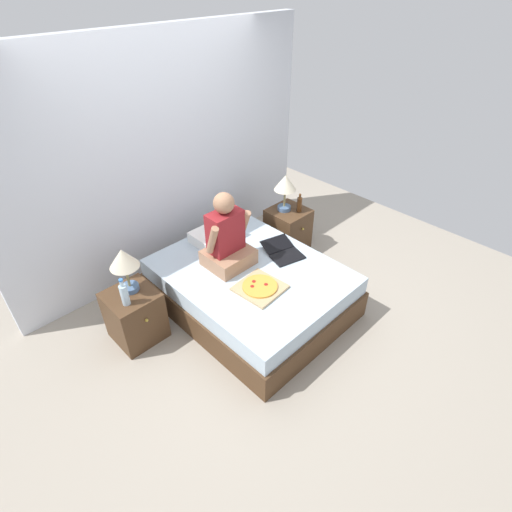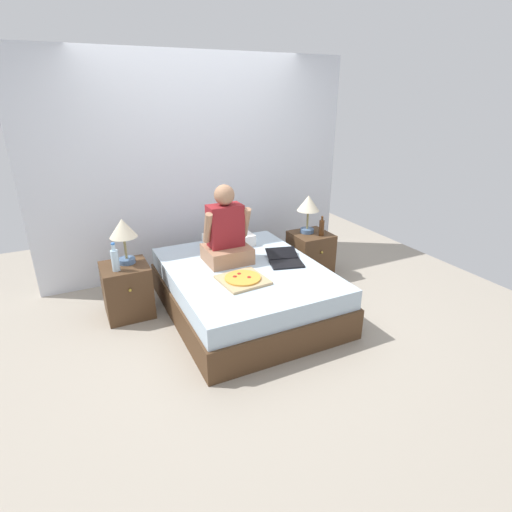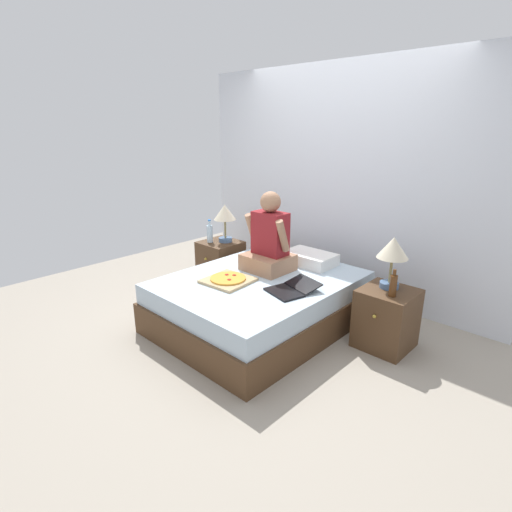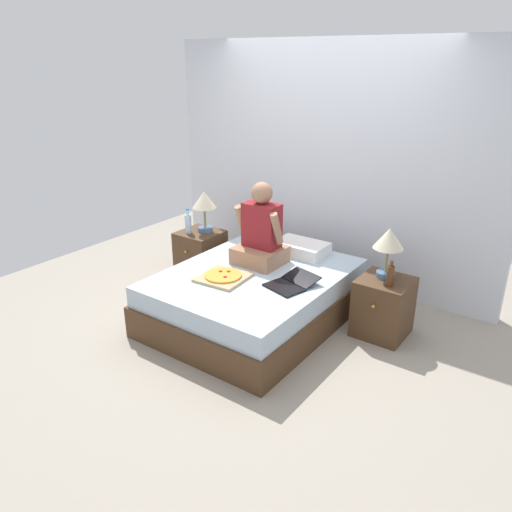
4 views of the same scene
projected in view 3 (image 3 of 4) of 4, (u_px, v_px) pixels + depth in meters
name	position (u px, v px, depth m)	size (l,w,h in m)	color
ground_plane	(260.00, 324.00, 3.93)	(5.79, 5.79, 0.00)	#9E9384
wall_back	(339.00, 183.00, 4.43)	(3.79, 0.12, 2.50)	silver
bed	(260.00, 301.00, 3.85)	(1.47, 1.86, 0.48)	#4C331E
nightstand_left	(221.00, 263.00, 4.86)	(0.44, 0.47, 0.53)	#4C331E
lamp_on_left_nightstand	(225.00, 215.00, 4.68)	(0.26, 0.26, 0.45)	#4C6B93
water_bottle	(210.00, 233.00, 4.73)	(0.07, 0.07, 0.28)	silver
nightstand_right	(386.00, 318.00, 3.46)	(0.44, 0.47, 0.53)	#4C331E
lamp_on_right_nightstand	(393.00, 251.00, 3.33)	(0.26, 0.26, 0.45)	#4C6B93
beer_bottle	(393.00, 285.00, 3.23)	(0.06, 0.06, 0.23)	#512D14
pillow	(309.00, 258.00, 4.14)	(0.52, 0.34, 0.12)	white
person_seated	(269.00, 242.00, 3.91)	(0.47, 0.40, 0.78)	#A37556
laptop	(290.00, 290.00, 3.45)	(0.41, 0.48, 0.07)	black
pizza_box	(228.00, 280.00, 3.67)	(0.43, 0.43, 0.05)	tan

